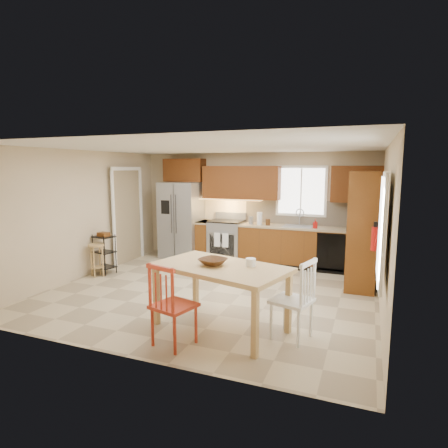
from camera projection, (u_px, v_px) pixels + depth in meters
floor at (211, 291)px, 6.60m from camera, size 5.50×5.50×0.00m
ceiling at (211, 147)px, 6.23m from camera, size 5.50×5.00×0.02m
wall_back at (254, 207)px, 8.72m from camera, size 5.50×0.02×2.50m
wall_front at (121, 251)px, 4.12m from camera, size 5.50×0.02×2.50m
wall_left at (84, 214)px, 7.41m from camera, size 0.02×5.00×2.50m
wall_right at (385, 231)px, 5.43m from camera, size 0.02×5.00×2.50m
refrigerator at (181, 220)px, 9.04m from camera, size 0.92×0.75×1.82m
range_stove at (227, 241)px, 8.75m from camera, size 0.76×0.63×0.92m
base_cabinet_narrow at (205, 240)px, 8.96m from camera, size 0.30×0.60×0.90m
base_cabinet_run at (306, 247)px, 8.10m from camera, size 2.92×0.60×0.90m
dishwasher at (332, 252)px, 7.63m from camera, size 0.60×0.02×0.78m
backsplash at (309, 213)px, 8.25m from camera, size 2.92×0.03×0.55m
upper_over_fridge at (184, 170)px, 9.05m from camera, size 1.00×0.35×0.55m
upper_left_block at (241, 183)px, 8.56m from camera, size 1.80×0.35×0.75m
upper_right_block at (357, 184)px, 7.66m from camera, size 1.00×0.35×0.75m
window_back at (301, 191)px, 8.25m from camera, size 1.12×0.04×1.12m
sink at (298, 228)px, 8.11m from camera, size 0.62×0.46×0.16m
undercab_glow at (228, 199)px, 8.71m from camera, size 1.60×0.30×0.01m
soap_bottle at (315, 224)px, 7.86m from camera, size 0.09×0.09×0.19m
paper_towel at (260, 218)px, 8.34m from camera, size 0.12×0.12×0.28m
canister_steel at (251, 220)px, 8.42m from camera, size 0.11×0.11×0.18m
canister_wood at (268, 222)px, 8.25m from camera, size 0.10×0.10×0.14m
pantry at (363, 230)px, 6.68m from camera, size 0.50×0.95×2.10m
fire_extinguisher at (375, 239)px, 5.63m from camera, size 0.12×0.12×0.36m
window_right at (383, 229)px, 4.36m from camera, size 0.04×1.02×1.32m
doorway at (127, 216)px, 8.61m from camera, size 0.04×0.95×2.10m
dining_table at (221, 298)px, 5.03m from camera, size 1.96×1.41×0.86m
chair_red at (174, 304)px, 4.54m from camera, size 0.59×0.59×1.03m
chair_white at (292, 299)px, 4.72m from camera, size 0.59×0.59×1.03m
table_bowl at (213, 265)px, 5.00m from camera, size 0.44×0.44×0.09m
table_jar at (251, 264)px, 4.92m from camera, size 0.18×0.18×0.17m
bar_stool at (97, 260)px, 7.47m from camera, size 0.41×0.41×0.66m
utility_cart at (104, 254)px, 7.68m from camera, size 0.47×0.40×0.81m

